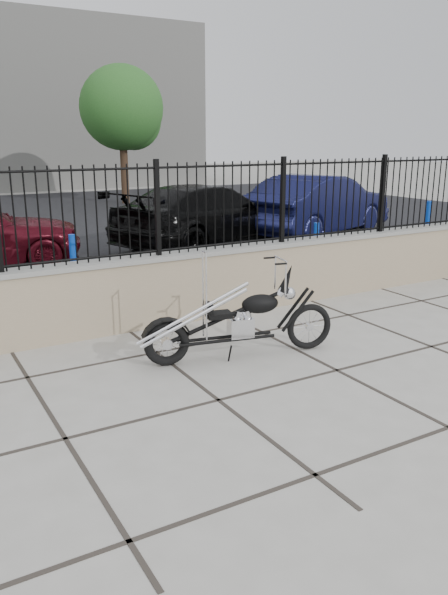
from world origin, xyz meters
TOP-DOWN VIEW (x-y plane):
  - ground_plane at (0.00, 0.00)m, footprint 90.00×90.00m
  - parking_lot at (0.00, 12.50)m, footprint 30.00×30.00m
  - retaining_wall at (0.00, 2.50)m, footprint 14.00×0.36m
  - iron_fence at (0.00, 2.50)m, footprint 14.00×0.08m
  - chopper_motorcycle at (-0.75, 0.89)m, footprint 2.21×0.85m
  - car_black at (2.36, 7.39)m, footprint 5.34×3.56m
  - car_blue at (5.59, 7.29)m, footprint 4.98×3.06m
  - bollard_a at (-1.43, 5.18)m, footprint 0.12×0.12m
  - bollard_b at (3.14, 4.32)m, footprint 0.13×0.13m
  - bollard_c at (6.93, 4.90)m, footprint 0.16×0.16m
  - tree_right at (3.92, 16.88)m, footprint 3.09×3.09m

SIDE VIEW (x-z plane):
  - ground_plane at x=0.00m, z-range 0.00..0.00m
  - parking_lot at x=0.00m, z-range 0.00..0.00m
  - bollard_b at x=3.14m, z-range 0.00..0.87m
  - bollard_a at x=-1.43m, z-range 0.00..0.89m
  - retaining_wall at x=0.00m, z-range 0.00..0.96m
  - bollard_c at x=6.93m, z-range 0.00..1.03m
  - chopper_motorcycle at x=-0.75m, z-range 0.00..1.30m
  - car_black at x=2.36m, z-range 0.00..1.44m
  - car_blue at x=5.59m, z-range 0.00..1.55m
  - iron_fence at x=0.00m, z-range 0.96..2.16m
  - tree_right at x=3.92m, z-range 1.04..6.25m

